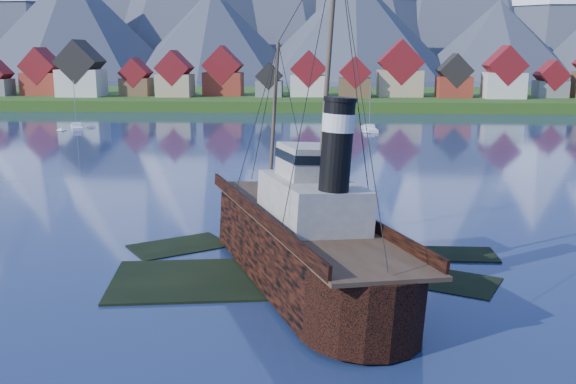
{
  "coord_description": "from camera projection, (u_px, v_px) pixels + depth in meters",
  "views": [
    {
      "loc": [
        3.78,
        -46.98,
        16.68
      ],
      "look_at": [
        0.56,
        6.0,
        5.0
      ],
      "focal_mm": 40.0,
      "sensor_mm": 36.0,
      "label": 1
    }
  ],
  "objects": [
    {
      "name": "ground",
      "position": [
        276.0,
        272.0,
        49.6
      ],
      "size": [
        1400.0,
        1400.0,
        0.0
      ],
      "primitive_type": "plane",
      "color": "navy",
      "rests_on": "ground"
    },
    {
      "name": "shoal",
      "position": [
        300.0,
        267.0,
        51.67
      ],
      "size": [
        31.71,
        21.24,
        1.14
      ],
      "color": "black",
      "rests_on": "ground"
    },
    {
      "name": "shore_bank",
      "position": [
        316.0,
        102.0,
        215.32
      ],
      "size": [
        600.0,
        80.0,
        3.2
      ],
      "primitive_type": "cube",
      "color": "#244112",
      "rests_on": "ground"
    },
    {
      "name": "seawall",
      "position": [
        313.0,
        112.0,
        178.28
      ],
      "size": [
        600.0,
        2.5,
        2.0
      ],
      "primitive_type": "cube",
      "color": "#3F3D38",
      "rests_on": "ground"
    },
    {
      "name": "town",
      "position": [
        208.0,
        77.0,
        197.99
      ],
      "size": [
        250.96,
        16.69,
        17.3
      ],
      "color": "maroon",
      "rests_on": "ground"
    },
    {
      "name": "tugboat_wreck",
      "position": [
        300.0,
        233.0,
        48.69
      ],
      "size": [
        7.37,
        31.75,
        25.16
      ],
      "rotation": [
        0.0,
        0.07,
        0.39
      ],
      "color": "black",
      "rests_on": "ground"
    },
    {
      "name": "sailboat_c",
      "position": [
        77.0,
        128.0,
        140.34
      ],
      "size": [
        5.53,
        8.72,
        11.09
      ],
      "rotation": [
        0.0,
        0.0,
        0.43
      ],
      "color": "silver",
      "rests_on": "ground"
    },
    {
      "name": "sailboat_e",
      "position": [
        369.0,
        129.0,
        137.82
      ],
      "size": [
        3.32,
        9.12,
        10.33
      ],
      "rotation": [
        0.0,
        0.0,
        0.12
      ],
      "color": "silver",
      "rests_on": "ground"
    }
  ]
}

